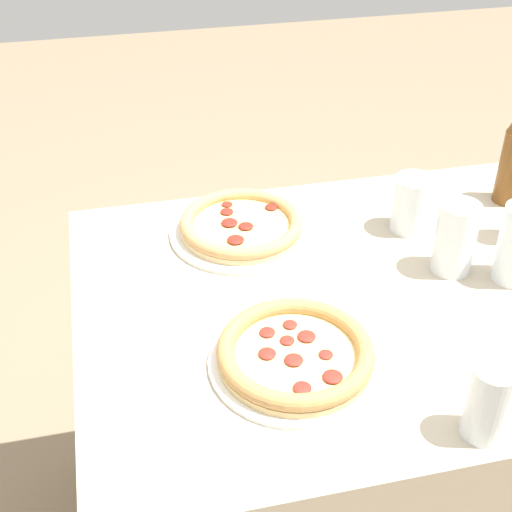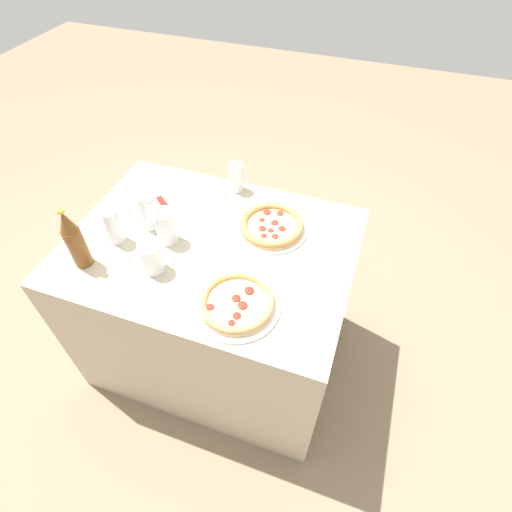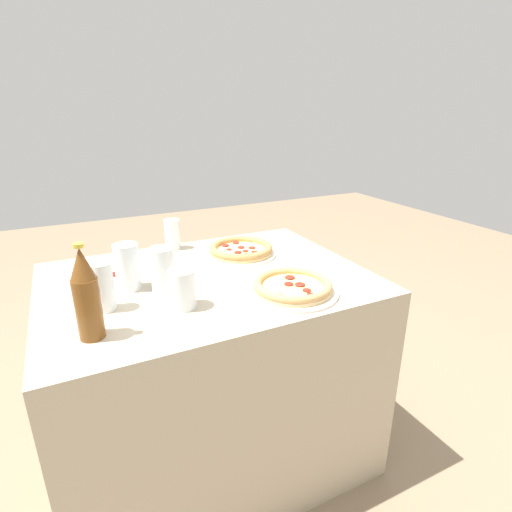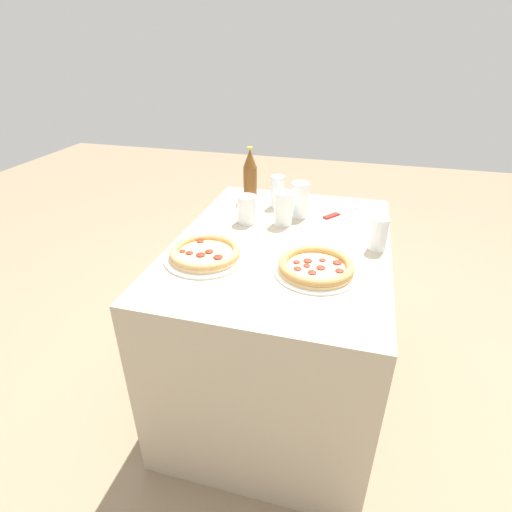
{
  "view_description": "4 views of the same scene",
  "coord_description": "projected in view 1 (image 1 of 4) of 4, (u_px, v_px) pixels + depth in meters",
  "views": [
    {
      "loc": [
        0.44,
        0.95,
        1.57
      ],
      "look_at": [
        0.22,
        -0.03,
        0.86
      ],
      "focal_mm": 50.0,
      "sensor_mm": 36.0,
      "label": 1
    },
    {
      "loc": [
        0.52,
        -0.95,
        1.85
      ],
      "look_at": [
        0.21,
        -0.07,
        0.85
      ],
      "focal_mm": 28.0,
      "sensor_mm": 36.0,
      "label": 2
    },
    {
      "loc": [
        -0.41,
        -1.22,
        1.32
      ],
      "look_at": [
        0.17,
        -0.04,
        0.83
      ],
      "focal_mm": 28.0,
      "sensor_mm": 36.0,
      "label": 3
    },
    {
      "loc": [
        1.35,
        0.26,
        1.46
      ],
      "look_at": [
        0.24,
        -0.04,
        0.83
      ],
      "focal_mm": 28.0,
      "sensor_mm": 36.0,
      "label": 4
    }
  ],
  "objects": [
    {
      "name": "table",
      "position": [
        359.0,
        432.0,
        1.52
      ],
      "size": [
        1.09,
        0.8,
        0.77
      ],
      "color": "#B7A88E",
      "rests_on": "ground_plane"
    },
    {
      "name": "pizza_veggie",
      "position": [
        295.0,
        355.0,
        1.13
      ],
      "size": [
        0.28,
        0.28,
        0.04
      ],
      "color": "white",
      "rests_on": "table"
    },
    {
      "name": "pizza_pepperoni",
      "position": [
        241.0,
        226.0,
        1.44
      ],
      "size": [
        0.29,
        0.29,
        0.04
      ],
      "color": "silver",
      "rests_on": "table"
    },
    {
      "name": "glass_water",
      "position": [
        455.0,
        241.0,
        1.32
      ],
      "size": [
        0.08,
        0.08,
        0.14
      ],
      "color": "white",
      "rests_on": "table"
    },
    {
      "name": "glass_lemonade",
      "position": [
        488.0,
        404.0,
        0.99
      ],
      "size": [
        0.06,
        0.06,
        0.12
      ],
      "color": "white",
      "rests_on": "table"
    },
    {
      "name": "glass_mango_juice",
      "position": [
        411.0,
        206.0,
        1.44
      ],
      "size": [
        0.08,
        0.08,
        0.12
      ],
      "color": "white",
      "rests_on": "table"
    }
  ]
}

